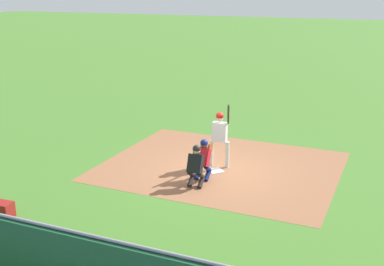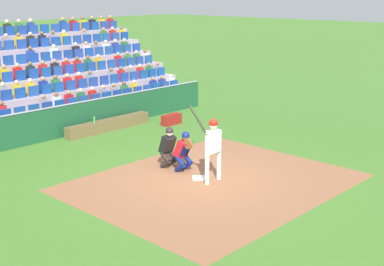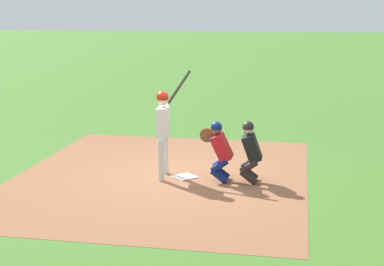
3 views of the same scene
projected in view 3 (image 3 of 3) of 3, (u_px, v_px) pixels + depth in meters
The scene contains 6 objects.
ground_plane at pixel (184, 177), 12.48m from camera, with size 160.00×160.00×0.00m, color #44752A.
infield_dirt_patch at pixel (162, 176), 12.56m from camera, with size 7.54×6.16×0.01m, color #925D3E.
home_plate_marker at pixel (184, 177), 12.48m from camera, with size 0.44×0.44×0.02m, color white.
batter_at_plate at pixel (163, 124), 12.28m from camera, with size 0.83×0.66×2.26m.
catcher_crouching at pixel (219, 148), 12.09m from camera, with size 0.47×0.71×1.28m.
home_plate_umpire at pixel (250, 149), 11.99m from camera, with size 0.47×0.46×1.30m.
Camera 3 is at (-11.81, -2.19, 3.53)m, focal length 54.77 mm.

